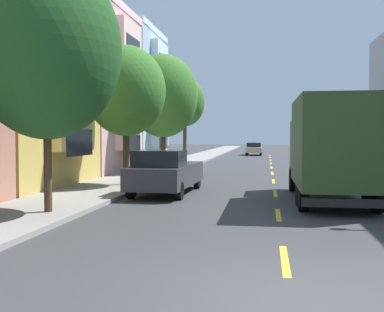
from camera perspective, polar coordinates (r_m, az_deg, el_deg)
The scene contains 17 objects.
ground_plane at distance 36.79m, azimuth 9.52°, elevation -1.08°, with size 160.00×160.00×0.00m, color #38383A.
sidewalk_left at distance 35.44m, azimuth -2.01°, elevation -1.07°, with size 3.20×120.00×0.14m, color gray.
sidewalk_right at distance 35.58m, azimuth 21.06°, elevation -1.22°, with size 3.20×120.00×0.14m, color gray.
lane_centerline_dashes at distance 31.30m, azimuth 9.61°, elevation -1.70°, with size 0.14×47.20×0.01m.
townhouse_third_rose at distance 30.52m, azimuth -17.84°, elevation 7.17°, with size 11.49×8.00×10.05m.
townhouse_fourth_powder_blue at distance 38.27m, azimuth -13.20°, elevation 6.53°, with size 12.88×8.00×10.42m.
street_tree_nearest at distance 14.01m, azimuth -17.18°, elevation 12.23°, with size 4.17×4.17×7.06m.
street_tree_second at distance 20.86m, azimuth -7.99°, elevation 7.76°, with size 3.47×3.47×6.04m.
street_tree_third at distance 28.10m, azimuth -3.51°, elevation 7.23°, with size 4.12×4.12×6.91m.
street_tree_farthest at distance 35.41m, azimuth -0.88°, elevation 6.51°, with size 2.97×2.97×6.47m.
delivery_box_truck at distance 16.81m, azimuth 16.33°, elevation 1.29°, with size 2.44×7.28×3.49m.
parked_pickup_silver at distance 42.62m, azimuth 15.13°, elevation 0.47°, with size 2.02×5.31×1.73m.
parked_pickup_charcoal at distance 18.47m, azimuth -3.18°, elevation -2.02°, with size 2.16×5.36×1.73m.
parked_wagon_forest at distance 56.18m, azimuth 13.78°, elevation 0.94°, with size 1.92×4.74×1.50m.
parked_pickup_navy at distance 35.14m, azimuth 16.64°, elevation 0.04°, with size 2.06×5.32×1.73m.
parked_hatchback_black at distance 48.59m, azimuth 14.63°, elevation 0.64°, with size 1.82×4.03×1.50m.
moving_champagne_sedan at distance 54.81m, azimuth 7.48°, elevation 0.89°, with size 1.80×4.50×1.43m.
Camera 1 is at (-0.34, -6.72, 2.29)m, focal length 44.23 mm.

